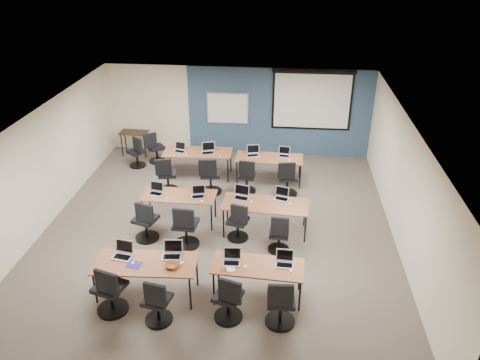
# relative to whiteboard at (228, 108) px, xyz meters

# --- Properties ---
(floor) EXTENTS (8.00, 9.00, 0.02)m
(floor) POSITION_rel_whiteboard_xyz_m (0.30, -4.43, -1.45)
(floor) COLOR #6B6354
(floor) RESTS_ON ground
(ceiling) EXTENTS (8.00, 9.00, 0.02)m
(ceiling) POSITION_rel_whiteboard_xyz_m (0.30, -4.43, 1.25)
(ceiling) COLOR white
(ceiling) RESTS_ON ground
(wall_back) EXTENTS (8.00, 0.04, 2.70)m
(wall_back) POSITION_rel_whiteboard_xyz_m (0.30, 0.07, -0.10)
(wall_back) COLOR beige
(wall_back) RESTS_ON ground
(wall_front) EXTENTS (8.00, 0.04, 2.70)m
(wall_front) POSITION_rel_whiteboard_xyz_m (0.30, -8.93, -0.10)
(wall_front) COLOR beige
(wall_front) RESTS_ON ground
(wall_left) EXTENTS (0.04, 9.00, 2.70)m
(wall_left) POSITION_rel_whiteboard_xyz_m (-3.70, -4.43, -0.10)
(wall_left) COLOR beige
(wall_left) RESTS_ON ground
(wall_right) EXTENTS (0.04, 9.00, 2.70)m
(wall_right) POSITION_rel_whiteboard_xyz_m (4.30, -4.43, -0.10)
(wall_right) COLOR beige
(wall_right) RESTS_ON ground
(blue_accent_panel) EXTENTS (5.50, 0.04, 2.70)m
(blue_accent_panel) POSITION_rel_whiteboard_xyz_m (1.55, 0.04, -0.10)
(blue_accent_panel) COLOR #3D5977
(blue_accent_panel) RESTS_ON wall_back
(whiteboard) EXTENTS (1.28, 0.03, 0.98)m
(whiteboard) POSITION_rel_whiteboard_xyz_m (0.00, 0.00, 0.00)
(whiteboard) COLOR #ACB0B7
(whiteboard) RESTS_ON wall_back
(projector_screen) EXTENTS (2.40, 0.10, 1.82)m
(projector_screen) POSITION_rel_whiteboard_xyz_m (2.50, -0.02, 0.44)
(projector_screen) COLOR black
(projector_screen) RESTS_ON wall_back
(training_table_front_left) EXTENTS (1.89, 0.79, 0.73)m
(training_table_front_left) POSITION_rel_whiteboard_xyz_m (-0.70, -6.71, -0.76)
(training_table_front_left) COLOR olive
(training_table_front_left) RESTS_ON floor
(training_table_front_right) EXTENTS (1.67, 0.70, 0.73)m
(training_table_front_right) POSITION_rel_whiteboard_xyz_m (1.36, -6.59, -0.77)
(training_table_front_right) COLOR #9A572A
(training_table_front_right) RESTS_ON floor
(training_table_mid_left) EXTENTS (1.73, 0.72, 0.73)m
(training_table_mid_left) POSITION_rel_whiteboard_xyz_m (-0.64, -4.14, -0.77)
(training_table_mid_left) COLOR olive
(training_table_mid_left) RESTS_ON floor
(training_table_mid_right) EXTENTS (1.93, 0.81, 0.73)m
(training_table_mid_right) POSITION_rel_whiteboard_xyz_m (1.38, -4.35, -0.76)
(training_table_mid_right) COLOR #AA7332
(training_table_mid_right) RESTS_ON floor
(training_table_back_left) EXTENTS (1.89, 0.79, 0.73)m
(training_table_back_left) POSITION_rel_whiteboard_xyz_m (-0.64, -1.67, -0.76)
(training_table_back_left) COLOR olive
(training_table_back_left) RESTS_ON floor
(training_table_back_right) EXTENTS (1.82, 0.76, 0.73)m
(training_table_back_right) POSITION_rel_whiteboard_xyz_m (1.36, -1.86, -0.76)
(training_table_back_right) COLOR #9F6528
(training_table_back_right) RESTS_ON floor
(laptop_0) EXTENTS (0.36, 0.31, 0.27)m
(laptop_0) POSITION_rel_whiteboard_xyz_m (-1.17, -6.54, -0.65)
(laptop_0) COLOR #A9AAB3
(laptop_0) RESTS_ON training_table_front_left
(mouse_0) EXTENTS (0.08, 0.10, 0.03)m
(mouse_0) POSITION_rel_whiteboard_xyz_m (-0.92, -6.76, -0.71)
(mouse_0) COLOR white
(mouse_0) RESTS_ON training_table_front_left
(task_chair_0) EXTENTS (0.58, 0.56, 1.04)m
(task_chair_0) POSITION_rel_whiteboard_xyz_m (-1.21, -7.26, -1.02)
(task_chair_0) COLOR black
(task_chair_0) RESTS_ON floor
(laptop_1) EXTENTS (0.36, 0.31, 0.27)m
(laptop_1) POSITION_rel_whiteboard_xyz_m (-0.25, -6.44, -0.65)
(laptop_1) COLOR #ACACB8
(laptop_1) RESTS_ON training_table_front_left
(mouse_1) EXTENTS (0.09, 0.12, 0.04)m
(mouse_1) POSITION_rel_whiteboard_xyz_m (-0.03, -6.67, -0.71)
(mouse_1) COLOR white
(mouse_1) RESTS_ON training_table_front_left
(task_chair_1) EXTENTS (0.49, 0.49, 0.97)m
(task_chair_1) POSITION_rel_whiteboard_xyz_m (-0.32, -7.43, -1.05)
(task_chair_1) COLOR black
(task_chair_1) RESTS_ON floor
(laptop_2) EXTENTS (0.32, 0.27, 0.25)m
(laptop_2) POSITION_rel_whiteboard_xyz_m (0.87, -6.53, -0.66)
(laptop_2) COLOR #B9B9C7
(laptop_2) RESTS_ON training_table_front_right
(mouse_2) EXTENTS (0.06, 0.10, 0.03)m
(mouse_2) POSITION_rel_whiteboard_xyz_m (1.13, -6.66, -0.71)
(mouse_2) COLOR white
(mouse_2) RESTS_ON training_table_front_right
(task_chair_2) EXTENTS (0.52, 0.51, 0.99)m
(task_chair_2) POSITION_rel_whiteboard_xyz_m (0.90, -7.24, -1.04)
(task_chair_2) COLOR black
(task_chair_2) RESTS_ON floor
(laptop_3) EXTENTS (0.32, 0.28, 0.25)m
(laptop_3) POSITION_rel_whiteboard_xyz_m (1.84, -6.49, -0.66)
(laptop_3) COLOR #B7B7BC
(laptop_3) RESTS_ON training_table_front_right
(mouse_3) EXTENTS (0.09, 0.12, 0.04)m
(mouse_3) POSITION_rel_whiteboard_xyz_m (1.96, -6.70, -0.71)
(mouse_3) COLOR white
(mouse_3) RESTS_ON training_table_front_right
(task_chair_3) EXTENTS (0.53, 0.53, 1.01)m
(task_chair_3) POSITION_rel_whiteboard_xyz_m (1.80, -7.26, -1.03)
(task_chair_3) COLOR black
(task_chair_3) RESTS_ON floor
(laptop_4) EXTENTS (0.33, 0.28, 0.25)m
(laptop_4) POSITION_rel_whiteboard_xyz_m (-1.18, -4.11, -0.66)
(laptop_4) COLOR silver
(laptop_4) RESTS_ON training_table_mid_left
(mouse_4) EXTENTS (0.07, 0.10, 0.03)m
(mouse_4) POSITION_rel_whiteboard_xyz_m (-0.87, -4.35, -0.71)
(mouse_4) COLOR white
(mouse_4) RESTS_ON training_table_mid_left
(task_chair_4) EXTENTS (0.55, 0.53, 1.01)m
(task_chair_4) POSITION_rel_whiteboard_xyz_m (-1.22, -4.96, -1.03)
(task_chair_4) COLOR black
(task_chair_4) RESTS_ON floor
(laptop_5) EXTENTS (0.31, 0.26, 0.24)m
(laptop_5) POSITION_rel_whiteboard_xyz_m (-0.18, -4.16, -0.66)
(laptop_5) COLOR #BABABB
(laptop_5) RESTS_ON training_table_mid_left
(mouse_5) EXTENTS (0.08, 0.11, 0.04)m
(mouse_5) POSITION_rel_whiteboard_xyz_m (-0.05, -4.40, -0.71)
(mouse_5) COLOR white
(mouse_5) RESTS_ON training_table_mid_left
(task_chair_5) EXTENTS (0.57, 0.57, 1.04)m
(task_chair_5) POSITION_rel_whiteboard_xyz_m (-0.30, -5.12, -1.02)
(task_chair_5) COLOR black
(task_chair_5) RESTS_ON floor
(laptop_6) EXTENTS (0.36, 0.30, 0.27)m
(laptop_6) POSITION_rel_whiteboard_xyz_m (0.82, -4.11, -0.65)
(laptop_6) COLOR #9E9EAA
(laptop_6) RESTS_ON training_table_mid_right
(mouse_6) EXTENTS (0.06, 0.10, 0.03)m
(mouse_6) POSITION_rel_whiteboard_xyz_m (1.06, -4.31, -0.71)
(mouse_6) COLOR white
(mouse_6) RESTS_ON training_table_mid_right
(task_chair_6) EXTENTS (0.48, 0.47, 0.96)m
(task_chair_6) POSITION_rel_whiteboard_xyz_m (0.81, -4.75, -1.06)
(task_chair_6) COLOR black
(task_chair_6) RESTS_ON floor
(laptop_7) EXTENTS (0.33, 0.28, 0.25)m
(laptop_7) POSITION_rel_whiteboard_xyz_m (1.74, -4.06, -0.66)
(laptop_7) COLOR #B2B2B5
(laptop_7) RESTS_ON training_table_mid_right
(mouse_7) EXTENTS (0.07, 0.11, 0.04)m
(mouse_7) POSITION_rel_whiteboard_xyz_m (1.94, -4.31, -0.71)
(mouse_7) COLOR white
(mouse_7) RESTS_ON training_table_mid_right
(task_chair_7) EXTENTS (0.46, 0.46, 0.95)m
(task_chair_7) POSITION_rel_whiteboard_xyz_m (1.72, -5.13, -1.06)
(task_chair_7) COLOR black
(task_chair_7) RESTS_ON floor
(laptop_8) EXTENTS (0.31, 0.27, 0.24)m
(laptop_8) POSITION_rel_whiteboard_xyz_m (-1.15, -1.67, -0.66)
(laptop_8) COLOR #A0A0AA
(laptop_8) RESTS_ON training_table_back_left
(mouse_8) EXTENTS (0.08, 0.10, 0.03)m
(mouse_8) POSITION_rel_whiteboard_xyz_m (-0.93, -1.91, -0.71)
(mouse_8) COLOR white
(mouse_8) RESTS_ON training_table_back_left
(task_chair_8) EXTENTS (0.52, 0.52, 1.00)m
(task_chair_8) POSITION_rel_whiteboard_xyz_m (-1.30, -2.70, -1.04)
(task_chair_8) COLOR black
(task_chair_8) RESTS_ON floor
(laptop_9) EXTENTS (0.36, 0.31, 0.27)m
(laptop_9) POSITION_rel_whiteboard_xyz_m (-0.35, -1.68, -0.65)
(laptop_9) COLOR #BABABA
(laptop_9) RESTS_ON training_table_back_left
(mouse_9) EXTENTS (0.07, 0.10, 0.03)m
(mouse_9) POSITION_rel_whiteboard_xyz_m (0.03, -1.97, -0.71)
(mouse_9) COLOR white
(mouse_9) RESTS_ON training_table_back_left
(task_chair_9) EXTENTS (0.57, 0.57, 1.05)m
(task_chair_9) POSITION_rel_whiteboard_xyz_m (-0.15, -2.68, -1.02)
(task_chair_9) COLOR black
(task_chair_9) RESTS_ON floor
(laptop_10) EXTENTS (0.35, 0.30, 0.26)m
(laptop_10) POSITION_rel_whiteboard_xyz_m (0.90, -1.73, -0.66)
(laptop_10) COLOR #A7A7B2
(laptop_10) RESTS_ON training_table_back_right
(mouse_10) EXTENTS (0.06, 0.09, 0.03)m
(mouse_10) POSITION_rel_whiteboard_xyz_m (1.01, -1.89, -0.71)
(mouse_10) COLOR white
(mouse_10) RESTS_ON training_table_back_right
(task_chair_10) EXTENTS (0.50, 0.50, 0.98)m
(task_chair_10) POSITION_rel_whiteboard_xyz_m (0.81, -2.55, -1.05)
(task_chair_10) COLOR black
(task_chair_10) RESTS_ON floor
(laptop_11) EXTENTS (0.31, 0.26, 0.24)m
(laptop_11) POSITION_rel_whiteboard_xyz_m (1.76, -1.69, -0.66)
(laptop_11) COLOR silver
(laptop_11) RESTS_ON training_table_back_right
(mouse_11) EXTENTS (0.07, 0.10, 0.03)m
(mouse_11) POSITION_rel_whiteboard_xyz_m (1.90, -1.99, -0.71)
(mouse_11) COLOR white
(mouse_11) RESTS_ON training_table_back_right
(task_chair_11) EXTENTS (0.54, 0.54, 1.02)m
(task_chair_11) POSITION_rel_whiteboard_xyz_m (1.86, -2.60, -1.03)
(task_chair_11) COLOR black
(task_chair_11) RESTS_ON floor
(blue_mousepad) EXTENTS (0.30, 0.26, 0.01)m
(blue_mousepad) POSITION_rel_whiteboard_xyz_m (-0.88, -6.80, -0.72)
(blue_mousepad) COLOR #25279F
(blue_mousepad) RESTS_ON training_table_front_left
(snack_bowl) EXTENTS (0.34, 0.34, 0.07)m
(snack_bowl) POSITION_rel_whiteboard_xyz_m (-0.19, -6.78, -0.69)
(snack_bowl) COLOR brown
(snack_bowl) RESTS_ON training_table_front_left
(snack_plate) EXTENTS (0.19, 0.19, 0.01)m
(snack_plate) POSITION_rel_whiteboard_xyz_m (0.87, -6.76, -0.71)
(snack_plate) COLOR white
(snack_plate) RESTS_ON training_table_front_right
(coffee_cup) EXTENTS (0.07, 0.07, 0.06)m
(coffee_cup) POSITION_rel_whiteboard_xyz_m (0.79, -6.78, -0.68)
(coffee_cup) COLOR white
(coffee_cup) RESTS_ON snack_plate
(utility_table) EXTENTS (0.85, 0.47, 0.75)m
(utility_table) POSITION_rel_whiteboard_xyz_m (-2.85, -0.43, -0.80)
(utility_table) COLOR #322413
(utility_table) RESTS_ON floor
(spare_chair_a) EXTENTS (0.55, 0.48, 0.97)m
(spare_chair_a) POSITION_rel_whiteboard_xyz_m (-2.08, -0.94, -1.05)
(spare_chair_a) COLOR black
(spare_chair_a) RESTS_ON floor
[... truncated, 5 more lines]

